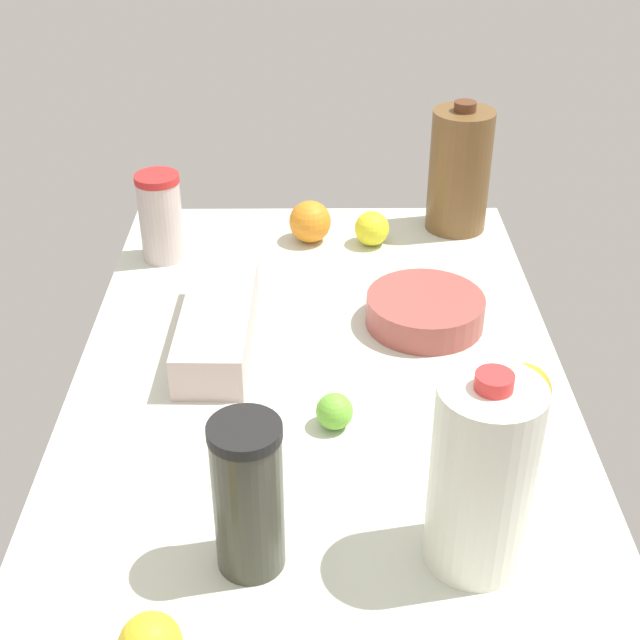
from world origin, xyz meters
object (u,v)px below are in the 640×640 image
shaker_bottle (248,497)px  chocolate_milk_jug (459,170)px  orange_near_front (310,222)px  egg_carton (218,324)px  lemon_loose (372,228)px  mixing_bowl (425,311)px  orange_far_back (523,391)px  tumbler_cup (161,217)px  milk_jug (482,476)px  lime_beside_bowl (334,411)px

shaker_bottle → chocolate_milk_jug: size_ratio=0.78×
chocolate_milk_jug → orange_near_front: size_ratio=3.17×
chocolate_milk_jug → egg_carton: bearing=-46.4°
orange_near_front → lemon_loose: (1.60, 12.03, -0.74)cm
mixing_bowl → orange_near_front: 36.34cm
chocolate_milk_jug → orange_far_back: bearing=1.2°
egg_carton → chocolate_milk_jug: size_ratio=1.22×
tumbler_cup → lemon_loose: size_ratio=2.51×
tumbler_cup → orange_far_back: bearing=50.4°
milk_jug → tumbler_cup: bearing=-147.9°
milk_jug → orange_near_front: 84.88cm
orange_far_back → lemon_loose: bearing=-160.8°
shaker_bottle → chocolate_milk_jug: bearing=157.8°
egg_carton → lime_beside_bowl: egg_carton is taller
lime_beside_bowl → orange_far_back: 27.32cm
egg_carton → milk_jug: 58.12cm
lemon_loose → orange_far_back: (53.48, 18.66, 0.65)cm
shaker_bottle → tumbler_cup: bearing=-164.6°
orange_far_back → tumbler_cup: bearing=-129.6°
orange_near_front → lemon_loose: bearing=82.4°
mixing_bowl → milk_jug: bearing=0.3°
egg_carton → orange_near_front: bearing=159.0°
egg_carton → shaker_bottle: (46.75, 8.01, 6.71)cm
mixing_bowl → lime_beside_bowl: 31.31cm
milk_jug → lime_beside_bowl: milk_jug is taller
mixing_bowl → orange_far_back: bearing=25.2°
milk_jug → orange_far_back: bearing=157.6°
tumbler_cup → chocolate_milk_jug: (-12.64, 57.16, 3.76)cm
tumbler_cup → orange_far_back: size_ratio=2.10×
lime_beside_bowl → lemon_loose: 56.89cm
milk_jug → lemon_loose: size_ratio=3.93×
lime_beside_bowl → mixing_bowl: bearing=149.8°
orange_near_front → orange_far_back: size_ratio=1.02×
shaker_bottle → orange_far_back: (-27.84, 37.50, -6.21)cm
shaker_bottle → milk_jug: bearing=91.6°
milk_jug → tumbler_cup: (-75.42, -47.32, -3.99)cm
lemon_loose → chocolate_milk_jug: bearing=113.3°
shaker_bottle → orange_far_back: size_ratio=2.54×
tumbler_cup → lime_beside_bowl: (51.09, 31.32, -5.83)cm
egg_carton → tumbler_cup: tumbler_cup is taller
egg_carton → milk_jug: size_ratio=1.20×
shaker_bottle → chocolate_milk_jug: 95.92cm
egg_carton → lemon_loose: bearing=143.4°
milk_jug → orange_near_front: (-82.18, -19.54, -8.37)cm
orange_far_back → shaker_bottle: bearing=-53.4°
mixing_bowl → tumbler_cup: bearing=-117.0°
milk_jug → orange_near_front: bearing=-166.6°
lime_beside_bowl → orange_near_front: size_ratio=0.65×
mixing_bowl → chocolate_milk_jug: chocolate_milk_jug is taller
mixing_bowl → lime_beside_bowl: bearing=-30.2°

